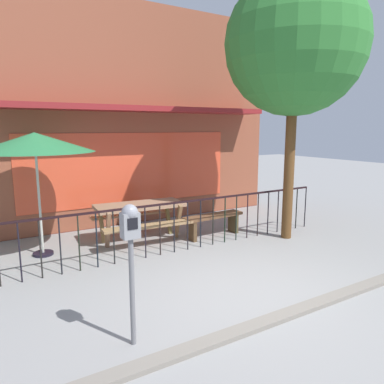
# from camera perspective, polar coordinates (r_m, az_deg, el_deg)

# --- Properties ---
(ground) EXTENTS (40.00, 40.00, 0.00)m
(ground) POSITION_cam_1_polar(r_m,az_deg,el_deg) (5.41, 9.53, -15.42)
(ground) COLOR gray
(pub_storefront) EXTENTS (8.00, 1.28, 5.20)m
(pub_storefront) POSITION_cam_1_polar(r_m,az_deg,el_deg) (9.02, -10.24, 11.64)
(pub_storefront) COLOR #522620
(pub_storefront) RESTS_ON ground
(patio_fence_front) EXTENTS (6.74, 0.04, 0.97)m
(patio_fence_front) POSITION_cam_1_polar(r_m,az_deg,el_deg) (6.81, -1.76, -3.96)
(patio_fence_front) COLOR black
(patio_fence_front) RESTS_ON ground
(picnic_table_left) EXTENTS (1.90, 1.50, 0.79)m
(picnic_table_left) POSITION_cam_1_polar(r_m,az_deg,el_deg) (7.56, -8.22, -3.07)
(picnic_table_left) COLOR #9A7256
(picnic_table_left) RESTS_ON ground
(patio_umbrella) EXTENTS (2.05, 2.05, 2.24)m
(patio_umbrella) POSITION_cam_1_polar(r_m,az_deg,el_deg) (6.95, -23.52, 7.11)
(patio_umbrella) COLOR black
(patio_umbrella) RESTS_ON ground
(patio_bench) EXTENTS (1.42, 0.39, 0.48)m
(patio_bench) POSITION_cam_1_polar(r_m,az_deg,el_deg) (7.83, 3.39, -4.47)
(patio_bench) COLOR brown
(patio_bench) RESTS_ON ground
(parking_meter_near) EXTENTS (0.18, 0.17, 1.55)m
(parking_meter_near) POSITION_cam_1_polar(r_m,az_deg,el_deg) (3.81, -9.67, -7.12)
(parking_meter_near) COLOR slate
(parking_meter_near) RESTS_ON ground
(street_tree) EXTENTS (2.77, 2.77, 5.31)m
(street_tree) POSITION_cam_1_polar(r_m,az_deg,el_deg) (7.89, 15.92, 21.36)
(street_tree) COLOR brown
(street_tree) RESTS_ON ground
(curb_edge) EXTENTS (11.20, 0.20, 0.11)m
(curb_edge) POSITION_cam_1_polar(r_m,az_deg,el_deg) (4.95, 15.21, -18.21)
(curb_edge) COLOR gray
(curb_edge) RESTS_ON ground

